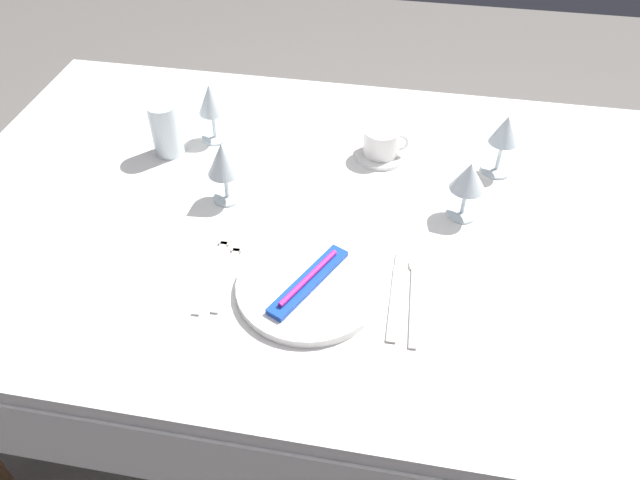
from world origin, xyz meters
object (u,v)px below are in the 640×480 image
object	(u,v)px
dinner_plate	(309,287)
dinner_knife	(395,297)
toothbrush_package	(309,281)
drink_tumbler	(167,132)
spoon_soup	(414,289)
wine_glass_far	(223,161)
fork_outer	(230,270)
fork_inner	(215,267)
coffee_cup_left	(382,141)
wine_glass_left	(469,179)
wine_glass_right	(211,103)
wine_glass_centre	(505,134)

from	to	relation	value
dinner_plate	dinner_knife	size ratio (longest dim) A/B	1.22
toothbrush_package	drink_tumbler	distance (m)	0.57
dinner_plate	spoon_soup	bearing A→B (deg)	10.06
dinner_plate	wine_glass_far	bearing A→B (deg)	134.00
toothbrush_package	wine_glass_far	distance (m)	0.34
dinner_knife	spoon_soup	size ratio (longest dim) A/B	1.00
fork_outer	wine_glass_far	xyz separation A→B (m)	(-0.07, 0.22, 0.10)
fork_inner	dinner_knife	bearing A→B (deg)	-2.54
dinner_plate	drink_tumbler	bearing A→B (deg)	137.44
coffee_cup_left	wine_glass_left	bearing A→B (deg)	-43.43
dinner_plate	drink_tumbler	world-z (taller)	drink_tumbler
drink_tumbler	dinner_plate	bearing A→B (deg)	-42.56
spoon_soup	wine_glass_right	bearing A→B (deg)	141.04
toothbrush_package	coffee_cup_left	world-z (taller)	coffee_cup_left
dinner_plate	fork_inner	world-z (taller)	dinner_plate
wine_glass_right	fork_inner	bearing A→B (deg)	-72.96
spoon_soup	wine_glass_centre	world-z (taller)	wine_glass_centre
toothbrush_package	coffee_cup_left	distance (m)	0.47
dinner_plate	wine_glass_centre	bearing A→B (deg)	51.24
dinner_plate	wine_glass_far	xyz separation A→B (m)	(-0.23, 0.24, 0.09)
wine_glass_right	wine_glass_far	xyz separation A→B (m)	(0.10, -0.22, -0.00)
dinner_plate	drink_tumbler	xyz separation A→B (m)	(-0.42, 0.38, 0.05)
fork_inner	wine_glass_far	bearing A→B (deg)	99.48
dinner_knife	wine_glass_far	distance (m)	0.47
toothbrush_package	wine_glass_far	world-z (taller)	wine_glass_far
toothbrush_package	dinner_plate	bearing A→B (deg)	-82.87
dinner_plate	wine_glass_right	size ratio (longest dim) A/B	1.84
fork_inner	coffee_cup_left	size ratio (longest dim) A/B	2.10
dinner_plate	wine_glass_left	distance (m)	0.40
dinner_knife	wine_glass_left	size ratio (longest dim) A/B	1.67
fork_inner	spoon_soup	distance (m)	0.39
fork_inner	wine_glass_right	bearing A→B (deg)	107.04
spoon_soup	coffee_cup_left	distance (m)	0.44
dinner_plate	drink_tumbler	size ratio (longest dim) A/B	2.12
coffee_cup_left	spoon_soup	bearing A→B (deg)	-75.50
toothbrush_package	wine_glass_right	distance (m)	0.57
drink_tumbler	coffee_cup_left	bearing A→B (deg)	8.41
dinner_plate	coffee_cup_left	bearing A→B (deg)	79.11
dinner_knife	spoon_soup	xyz separation A→B (m)	(0.03, 0.03, 0.00)
wine_glass_right	wine_glass_far	world-z (taller)	wine_glass_right
spoon_soup	wine_glass_far	bearing A→B (deg)	154.63
coffee_cup_left	wine_glass_left	world-z (taller)	wine_glass_left
wine_glass_right	wine_glass_far	bearing A→B (deg)	-66.25
fork_inner	wine_glass_right	world-z (taller)	wine_glass_right
spoon_soup	wine_glass_left	distance (m)	0.27
wine_glass_centre	wine_glass_left	world-z (taller)	wine_glass_centre
dinner_plate	fork_inner	size ratio (longest dim) A/B	1.21
wine_glass_left	wine_glass_far	bearing A→B (deg)	-175.89
spoon_soup	drink_tumbler	bearing A→B (deg)	150.48
coffee_cup_left	wine_glass_right	size ratio (longest dim) A/B	0.73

